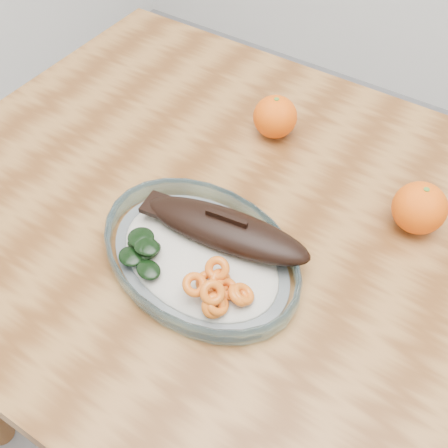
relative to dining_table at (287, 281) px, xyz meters
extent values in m
plane|color=slate|center=(0.00, 0.00, -0.65)|extent=(3.00, 3.00, 0.00)
cube|color=brown|center=(0.00, 0.00, 0.08)|extent=(1.20, 0.80, 0.04)
cylinder|color=brown|center=(-0.54, 0.34, -0.30)|extent=(0.06, 0.06, 0.71)
ellipsoid|color=white|center=(-0.09, -0.10, 0.10)|extent=(0.62, 0.49, 0.01)
torus|color=#80B1C6|center=(-0.09, -0.10, 0.11)|extent=(0.64, 0.64, 0.03)
ellipsoid|color=silver|center=(-0.09, -0.10, 0.12)|extent=(0.55, 0.43, 0.02)
ellipsoid|color=black|center=(-0.07, -0.06, 0.15)|extent=(0.25, 0.10, 0.04)
ellipsoid|color=black|center=(-0.07, -0.06, 0.14)|extent=(0.21, 0.08, 0.02)
cube|color=black|center=(-0.18, -0.07, 0.15)|extent=(0.05, 0.05, 0.01)
cube|color=black|center=(-0.07, -0.06, 0.17)|extent=(0.06, 0.01, 0.02)
torus|color=#D84C0F|center=(-0.02, -0.17, 0.14)|extent=(0.04, 0.04, 0.04)
torus|color=#D84C0F|center=(-0.05, -0.14, 0.14)|extent=(0.05, 0.05, 0.03)
torus|color=#D84C0F|center=(-0.01, -0.14, 0.14)|extent=(0.04, 0.04, 0.04)
torus|color=#D84C0F|center=(-0.04, -0.13, 0.14)|extent=(0.04, 0.04, 0.04)
torus|color=#D84C0F|center=(-0.03, -0.13, 0.14)|extent=(0.05, 0.05, 0.03)
torus|color=#D84C0F|center=(0.00, -0.13, 0.14)|extent=(0.04, 0.05, 0.03)
torus|color=#D84C0F|center=(-0.02, -0.16, 0.14)|extent=(0.04, 0.04, 0.03)
torus|color=#D84C0F|center=(-0.06, -0.16, 0.15)|extent=(0.03, 0.04, 0.03)
torus|color=#D84C0F|center=(-0.03, -0.16, 0.15)|extent=(0.04, 0.04, 0.03)
torus|color=#D84C0F|center=(-0.05, -0.12, 0.15)|extent=(0.05, 0.04, 0.03)
ellipsoid|color=black|center=(-0.17, -0.13, 0.14)|extent=(0.04, 0.04, 0.01)
ellipsoid|color=black|center=(-0.16, -0.14, 0.14)|extent=(0.04, 0.04, 0.01)
ellipsoid|color=black|center=(-0.15, -0.14, 0.14)|extent=(0.03, 0.04, 0.01)
ellipsoid|color=black|center=(-0.16, -0.16, 0.14)|extent=(0.04, 0.04, 0.01)
ellipsoid|color=black|center=(-0.13, -0.16, 0.14)|extent=(0.04, 0.04, 0.01)
ellipsoid|color=black|center=(-0.15, -0.14, 0.15)|extent=(0.04, 0.05, 0.01)
ellipsoid|color=black|center=(-0.16, -0.13, 0.15)|extent=(0.05, 0.05, 0.01)
ellipsoid|color=black|center=(-0.15, -0.14, 0.15)|extent=(0.04, 0.03, 0.01)
sphere|color=#F24E04|center=(-0.14, 0.19, 0.14)|extent=(0.07, 0.07, 0.07)
sphere|color=#F24E04|center=(0.13, 0.12, 0.14)|extent=(0.08, 0.08, 0.08)
camera|label=1|loc=(0.19, -0.48, 0.71)|focal=45.00mm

